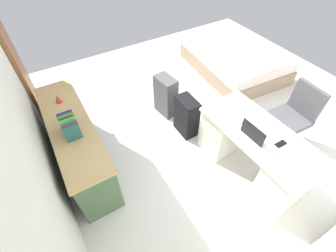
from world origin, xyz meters
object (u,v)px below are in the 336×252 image
object	(u,v)px
laptop	(255,134)
suitcase_black	(186,116)
figurine_small	(58,99)
office_chair	(291,120)
cell_phone_near_laptop	(281,144)
desk	(253,152)
computer_mouse	(241,121)
suitcase_spare_grey	(166,96)
credenza	(78,144)
bed	(235,59)

from	to	relation	value
laptop	suitcase_black	bearing A→B (deg)	11.74
suitcase_black	figurine_small	size ratio (longest dim) A/B	5.66
office_chair	cell_phone_near_laptop	size ratio (longest dim) A/B	6.91
desk	computer_mouse	bearing A→B (deg)	16.05
suitcase_spare_grey	figurine_small	world-z (taller)	figurine_small
suitcase_spare_grey	figurine_small	xyz separation A→B (m)	(0.15, 1.48, 0.48)
credenza	figurine_small	world-z (taller)	figurine_small
bed	cell_phone_near_laptop	distance (m)	2.60
credenza	suitcase_spare_grey	bearing A→B (deg)	-78.71
suitcase_black	cell_phone_near_laptop	xyz separation A→B (m)	(-1.23, -0.38, 0.43)
laptop	suitcase_spare_grey	bearing A→B (deg)	9.18
computer_mouse	credenza	bearing A→B (deg)	58.83
desk	bed	world-z (taller)	desk
figurine_small	credenza	bearing A→B (deg)	-179.80
credenza	cell_phone_near_laptop	world-z (taller)	credenza
office_chair	suitcase_spare_grey	distance (m)	1.85
desk	suitcase_spare_grey	world-z (taller)	desk
figurine_small	computer_mouse	bearing A→B (deg)	-129.00
bed	figurine_small	xyz separation A→B (m)	(-0.23, 3.30, 0.57)
suitcase_spare_grey	laptop	distance (m)	1.62
office_chair	credenza	distance (m)	2.89
office_chair	cell_phone_near_laptop	world-z (taller)	office_chair
office_chair	suitcase_black	xyz separation A→B (m)	(0.89, 1.14, -0.11)
desk	suitcase_black	world-z (taller)	desk
suitcase_black	credenza	bearing A→B (deg)	81.37
credenza	laptop	bearing A→B (deg)	-125.70
bed	office_chair	bearing A→B (deg)	160.63
credenza	office_chair	bearing A→B (deg)	-112.92
office_chair	computer_mouse	bearing A→B (deg)	81.06
suitcase_black	figurine_small	xyz separation A→B (m)	(0.68, 1.52, 0.50)
computer_mouse	figurine_small	bearing A→B (deg)	48.97
desk	figurine_small	distance (m)	2.54
computer_mouse	cell_phone_near_laptop	distance (m)	0.50
bed	suitcase_spare_grey	size ratio (longest dim) A/B	2.98
suitcase_spare_grey	bed	bearing A→B (deg)	-86.33
cell_phone_near_laptop	laptop	bearing A→B (deg)	38.91
desk	cell_phone_near_laptop	size ratio (longest dim) A/B	10.75
office_chair	computer_mouse	world-z (taller)	office_chair
bed	figurine_small	distance (m)	3.35
suitcase_black	computer_mouse	distance (m)	0.90
computer_mouse	suitcase_black	bearing A→B (deg)	15.88
office_chair	suitcase_black	distance (m)	1.45
office_chair	suitcase_black	bearing A→B (deg)	51.95
office_chair	bed	xyz separation A→B (m)	(1.80, -0.63, -0.18)
laptop	computer_mouse	distance (m)	0.27
bed	computer_mouse	distance (m)	2.31
office_chair	cell_phone_near_laptop	bearing A→B (deg)	114.48
suitcase_spare_grey	suitcase_black	bearing A→B (deg)	175.97
office_chair	laptop	bearing A→B (deg)	97.40
desk	laptop	world-z (taller)	laptop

